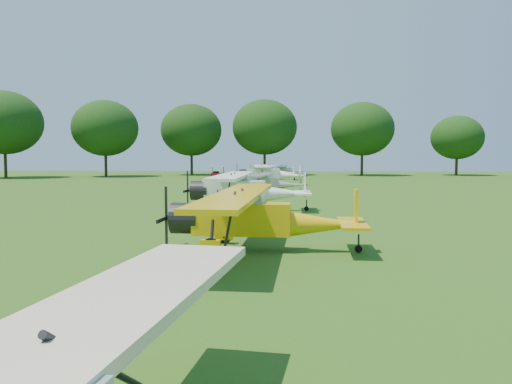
% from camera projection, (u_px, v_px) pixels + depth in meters
% --- Properties ---
extents(ground, '(160.00, 160.00, 0.00)m').
position_uv_depth(ground, '(244.00, 212.00, 28.96)').
color(ground, '#1D4F13').
rests_on(ground, ground).
extents(tree_belt, '(137.36, 130.27, 14.52)m').
position_uv_depth(tree_belt, '(306.00, 72.00, 28.27)').
color(tree_belt, black).
rests_on(tree_belt, ground).
extents(aircraft_2, '(6.95, 11.05, 2.18)m').
position_uv_depth(aircraft_2, '(257.00, 214.00, 16.98)').
color(aircraft_2, '#E0B209').
rests_on(aircraft_2, ground).
extents(aircraft_3, '(7.49, 11.90, 2.35)m').
position_uv_depth(aircraft_3, '(244.00, 187.00, 29.69)').
color(aircraft_3, white).
rests_on(aircraft_3, ground).
extents(aircraft_4, '(5.91, 9.42, 1.85)m').
position_uv_depth(aircraft_4, '(267.00, 181.00, 42.67)').
color(aircraft_4, '#B5B6BA').
rests_on(aircraft_4, ground).
extents(aircraft_5, '(7.63, 12.16, 2.39)m').
position_uv_depth(aircraft_5, '(268.00, 172.00, 56.17)').
color(aircraft_5, white).
rests_on(aircraft_5, ground).
extents(aircraft_6, '(6.48, 10.29, 2.02)m').
position_uv_depth(aircraft_6, '(272.00, 171.00, 68.89)').
color(aircraft_6, white).
rests_on(aircraft_6, ground).
extents(aircraft_7, '(5.98, 9.52, 1.88)m').
position_uv_depth(aircraft_7, '(285.00, 169.00, 80.14)').
color(aircraft_7, '#B5B6BA').
rests_on(aircraft_7, ground).
extents(golf_cart, '(2.29, 1.63, 1.80)m').
position_uv_depth(golf_cart, '(218.00, 174.00, 72.89)').
color(golf_cart, '#AE0C27').
rests_on(golf_cart, ground).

